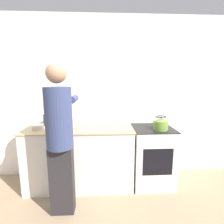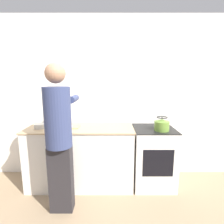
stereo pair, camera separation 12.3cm
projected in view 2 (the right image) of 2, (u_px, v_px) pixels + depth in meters
ground_plane at (100, 195)px, 2.47m from camera, size 12.00×12.00×0.00m
wall_back at (102, 99)px, 2.88m from camera, size 8.00×0.05×2.60m
counter at (81, 156)px, 2.67m from camera, size 1.58×0.59×0.91m
oven at (153, 156)px, 2.68m from camera, size 0.60×0.59×0.90m
person at (59, 133)px, 2.04m from camera, size 0.34×0.58×1.79m
cutting_board at (67, 127)px, 2.58m from camera, size 0.35×0.18×0.02m
knife at (65, 126)px, 2.58m from camera, size 0.21×0.06×0.01m
kettle at (161, 125)px, 2.48m from camera, size 0.21×0.21×0.20m
bowl_prep at (39, 126)px, 2.54m from camera, size 0.16×0.16×0.07m
canister_jar at (49, 119)px, 2.74m from camera, size 0.13×0.13×0.17m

